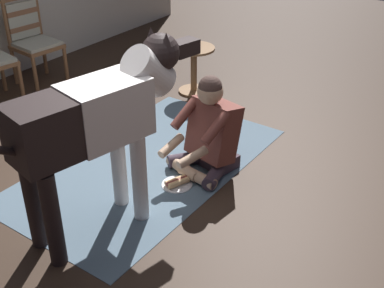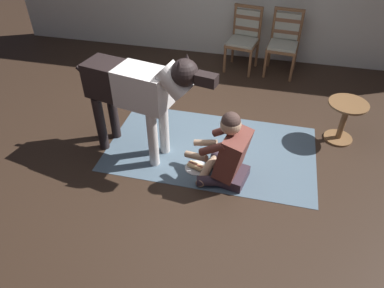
{
  "view_description": "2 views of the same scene",
  "coord_description": "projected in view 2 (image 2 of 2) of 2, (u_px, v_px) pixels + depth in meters",
  "views": [
    {
      "loc": [
        -2.7,
        -2.33,
        2.38
      ],
      "look_at": [
        0.04,
        -0.4,
        0.43
      ],
      "focal_mm": 47.61,
      "sensor_mm": 36.0,
      "label": 1
    },
    {
      "loc": [
        0.68,
        -3.17,
        2.75
      ],
      "look_at": [
        -0.0,
        -0.33,
        0.4
      ],
      "focal_mm": 33.42,
      "sensor_mm": 36.0,
      "label": 2
    }
  ],
  "objects": [
    {
      "name": "hot_dog_on_plate",
      "position": [
        196.0,
        167.0,
        4.03
      ],
      "size": [
        0.25,
        0.25,
        0.06
      ],
      "color": "silver",
      "rests_on": "ground"
    },
    {
      "name": "dining_chair_left_of_pair",
      "position": [
        244.0,
        36.0,
        5.67
      ],
      "size": [
        0.53,
        0.53,
        0.98
      ],
      "color": "brown",
      "rests_on": "ground"
    },
    {
      "name": "ground_plane",
      "position": [
        199.0,
        154.0,
        4.25
      ],
      "size": [
        13.73,
        13.73,
        0.0
      ],
      "primitive_type": "plane",
      "color": "#34241A"
    },
    {
      "name": "person_sitting_on_floor",
      "position": [
        228.0,
        154.0,
        3.7
      ],
      "size": [
        0.71,
        0.57,
        0.85
      ],
      "color": "#3D2E3A",
      "rests_on": "ground"
    },
    {
      "name": "dining_chair_right_of_pair",
      "position": [
        284.0,
        39.0,
        5.56
      ],
      "size": [
        0.5,
        0.51,
        0.98
      ],
      "color": "brown",
      "rests_on": "ground"
    },
    {
      "name": "area_rug",
      "position": [
        211.0,
        148.0,
        4.32
      ],
      "size": [
        2.46,
        1.41,
        0.01
      ],
      "primitive_type": "cube",
      "color": "slate",
      "rests_on": "ground"
    },
    {
      "name": "large_dog",
      "position": [
        138.0,
        90.0,
        3.73
      ],
      "size": [
        1.65,
        0.54,
        1.33
      ],
      "color": "silver",
      "rests_on": "ground"
    },
    {
      "name": "round_side_table",
      "position": [
        344.0,
        118.0,
        4.27
      ],
      "size": [
        0.46,
        0.46,
        0.52
      ],
      "color": "brown",
      "rests_on": "ground"
    }
  ]
}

